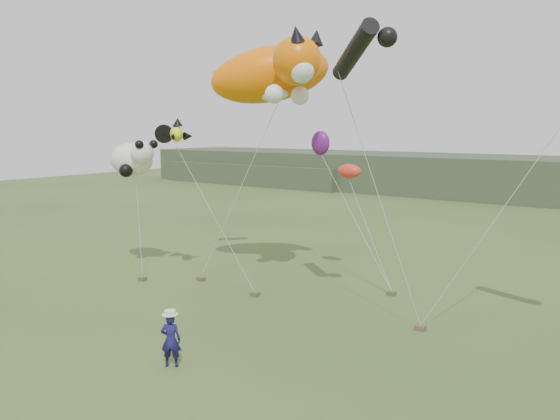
# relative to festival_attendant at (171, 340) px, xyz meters

# --- Properties ---
(ground) EXTENTS (120.00, 120.00, 0.00)m
(ground) POSITION_rel_festival_attendant_xyz_m (-0.35, 1.64, -0.79)
(ground) COLOR #385123
(ground) RESTS_ON ground
(headland) EXTENTS (90.00, 13.00, 4.00)m
(headland) POSITION_rel_festival_attendant_xyz_m (-3.46, 46.33, 1.13)
(headland) COLOR #2D3D28
(headland) RESTS_ON ground
(festival_attendant) EXTENTS (0.69, 0.63, 1.59)m
(festival_attendant) POSITION_rel_festival_attendant_xyz_m (0.00, 0.00, 0.00)
(festival_attendant) COLOR #17144D
(festival_attendant) RESTS_ON ground
(sandbag_anchors) EXTENTS (12.81, 4.78, 0.17)m
(sandbag_anchors) POSITION_rel_festival_attendant_xyz_m (-1.66, 7.20, -0.71)
(sandbag_anchors) COLOR brown
(sandbag_anchors) RESTS_ON ground
(cat_kite) EXTENTS (6.84, 5.05, 3.17)m
(cat_kite) POSITION_rel_festival_attendant_xyz_m (-2.58, 8.62, 8.32)
(cat_kite) COLOR orange
(cat_kite) RESTS_ON ground
(fish_kite) EXTENTS (2.27, 1.49, 1.09)m
(fish_kite) POSITION_rel_festival_attendant_xyz_m (-6.43, 6.31, 5.79)
(fish_kite) COLOR yellow
(fish_kite) RESTS_ON ground
(tube_kites) EXTENTS (10.59, 4.23, 3.24)m
(tube_kites) POSITION_rel_festival_attendant_xyz_m (5.90, 7.31, 7.86)
(tube_kites) COLOR black
(tube_kites) RESTS_ON ground
(panda_kite) EXTENTS (2.80, 1.81, 1.74)m
(panda_kite) POSITION_rel_festival_attendant_xyz_m (-9.23, 6.45, 4.58)
(panda_kite) COLOR white
(panda_kite) RESTS_ON ground
(misc_kites) EXTENTS (2.86, 1.12, 2.12)m
(misc_kites) POSITION_rel_festival_attendant_xyz_m (-1.60, 11.74, 4.82)
(misc_kites) COLOR red
(misc_kites) RESTS_ON ground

